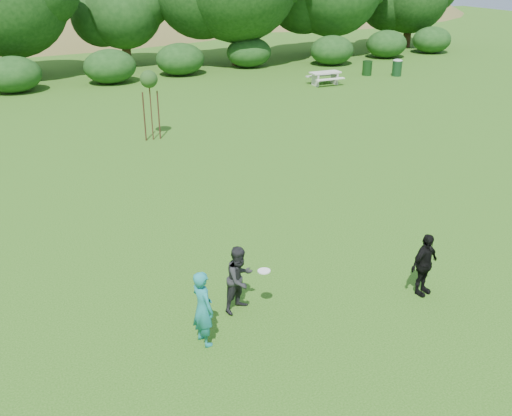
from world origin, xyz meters
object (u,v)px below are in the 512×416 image
at_px(trash_can_near, 367,68).
at_px(picnic_table, 325,76).
at_px(player_teal, 203,308).
at_px(player_black, 424,265).
at_px(trash_can_lidded, 397,67).
at_px(sapling, 149,81).
at_px(player_grey, 240,279).

xyz_separation_m(trash_can_near, picnic_table, (-3.93, -1.41, 0.07)).
distance_m(player_teal, trash_can_near, 28.44).
bearing_deg(player_black, picnic_table, 49.87).
xyz_separation_m(player_black, trash_can_lidded, (15.16, 20.87, -0.20)).
xyz_separation_m(player_teal, sapling, (2.65, 13.64, 1.62)).
relative_size(sapling, trash_can_lidded, 2.71).
bearing_deg(player_grey, picnic_table, 30.10).
bearing_deg(player_grey, trash_can_lidded, 21.22).
height_order(player_teal, player_grey, player_teal).
bearing_deg(trash_can_near, player_grey, -130.28).
height_order(player_teal, sapling, sapling).
bearing_deg(picnic_table, player_black, -115.29).
bearing_deg(player_black, trash_can_near, 43.28).
distance_m(player_teal, player_black, 5.09).
height_order(player_black, trash_can_near, player_black).
relative_size(player_grey, player_black, 1.01).
bearing_deg(trash_can_lidded, trash_can_near, 149.39).
xyz_separation_m(player_teal, trash_can_lidded, (20.24, 20.53, -0.26)).
relative_size(player_black, picnic_table, 0.82).
bearing_deg(picnic_table, player_teal, -126.26).
xyz_separation_m(player_teal, player_black, (5.07, -0.35, -0.06)).
bearing_deg(sapling, picnic_table, 28.03).
xyz_separation_m(player_grey, trash_can_near, (17.54, 20.69, -0.30)).
bearing_deg(player_black, player_grey, 149.37).
distance_m(player_grey, trash_can_near, 27.13).
bearing_deg(player_black, trash_can_lidded, 39.17).
relative_size(player_grey, trash_can_near, 1.67).
bearing_deg(player_grey, player_black, -40.47).
xyz_separation_m(sapling, picnic_table, (12.06, 6.42, -1.90)).
height_order(player_black, picnic_table, player_black).
distance_m(player_black, trash_can_lidded, 25.80).
relative_size(player_teal, trash_can_near, 1.78).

